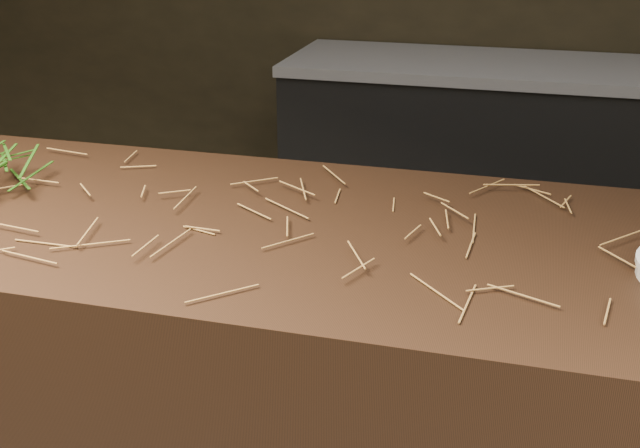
{
  "coord_description": "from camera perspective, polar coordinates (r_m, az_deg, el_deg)",
  "views": [
    {
      "loc": [
        0.33,
        -0.92,
        1.43
      ],
      "look_at": [
        0.03,
        0.18,
        0.96
      ],
      "focal_mm": 45.0,
      "sensor_mm": 36.0,
      "label": 1
    }
  ],
  "objects": [
    {
      "name": "straw_bedding",
      "position": [
        1.37,
        0.0,
        0.05
      ],
      "size": [
        1.4,
        0.6,
        0.02
      ],
      "primitive_type": null,
      "color": "#A2733B",
      "rests_on": "main_counter"
    },
    {
      "name": "back_counter",
      "position": [
        3.26,
        13.96,
        3.76
      ],
      "size": [
        1.82,
        0.62,
        0.84
      ],
      "color": "black",
      "rests_on": "ground"
    },
    {
      "name": "main_counter",
      "position": [
        1.6,
        0.0,
        -15.33
      ],
      "size": [
        2.4,
        0.7,
        0.9
      ],
      "primitive_type": "cube",
      "color": "black",
      "rests_on": "ground"
    }
  ]
}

